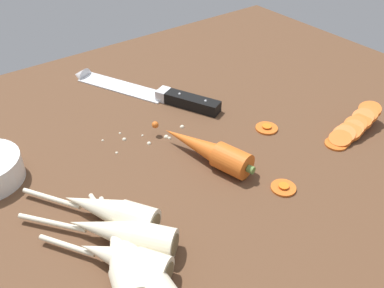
# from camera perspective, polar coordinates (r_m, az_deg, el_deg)

# --- Properties ---
(ground_plane) EXTENTS (1.20, 0.90, 0.04)m
(ground_plane) POSITION_cam_1_polar(r_m,az_deg,el_deg) (0.73, -0.94, -1.46)
(ground_plane) COLOR brown
(chefs_knife) EXTENTS (0.18, 0.33, 0.04)m
(chefs_knife) POSITION_cam_1_polar(r_m,az_deg,el_deg) (0.88, -7.12, 7.25)
(chefs_knife) COLOR silver
(chefs_knife) RESTS_ON ground_plane
(whole_carrot) EXTENTS (0.08, 0.20, 0.04)m
(whole_carrot) POSITION_cam_1_polar(r_m,az_deg,el_deg) (0.68, 2.12, -0.72)
(whole_carrot) COLOR #D6601E
(whole_carrot) RESTS_ON ground_plane
(parsnip_front) EXTENTS (0.15, 0.19, 0.04)m
(parsnip_front) POSITION_cam_1_polar(r_m,az_deg,el_deg) (0.56, -9.51, -11.72)
(parsnip_front) COLOR beige
(parsnip_front) RESTS_ON ground_plane
(parsnip_mid_left) EXTENTS (0.05, 0.23, 0.04)m
(parsnip_mid_left) POSITION_cam_1_polar(r_m,az_deg,el_deg) (0.52, -6.98, -15.92)
(parsnip_mid_left) COLOR beige
(parsnip_mid_left) RESTS_ON ground_plane
(parsnip_mid_right) EXTENTS (0.07, 0.18, 0.04)m
(parsnip_mid_right) POSITION_cam_1_polar(r_m,az_deg,el_deg) (0.53, -9.38, -15.02)
(parsnip_mid_right) COLOR beige
(parsnip_mid_right) RESTS_ON ground_plane
(parsnip_back) EXTENTS (0.12, 0.16, 0.04)m
(parsnip_back) POSITION_cam_1_polar(r_m,az_deg,el_deg) (0.53, -9.18, -15.04)
(parsnip_back) COLOR beige
(parsnip_back) RESTS_ON ground_plane
(parsnip_outer) EXTENTS (0.13, 0.19, 0.04)m
(parsnip_outer) POSITION_cam_1_polar(r_m,az_deg,el_deg) (0.59, -11.10, -8.75)
(parsnip_outer) COLOR beige
(parsnip_outer) RESTS_ON ground_plane
(carrot_slice_stack) EXTENTS (0.14, 0.05, 0.04)m
(carrot_slice_stack) POSITION_cam_1_polar(r_m,az_deg,el_deg) (0.79, 20.91, 2.20)
(carrot_slice_stack) COLOR #D6601E
(carrot_slice_stack) RESTS_ON ground_plane
(carrot_slice_stray_near) EXTENTS (0.04, 0.04, 0.01)m
(carrot_slice_stray_near) POSITION_cam_1_polar(r_m,az_deg,el_deg) (0.65, 12.19, -5.66)
(carrot_slice_stray_near) COLOR #D6601E
(carrot_slice_stray_near) RESTS_ON ground_plane
(carrot_slice_stray_mid) EXTENTS (0.04, 0.04, 0.01)m
(carrot_slice_stray_mid) POSITION_cam_1_polar(r_m,az_deg,el_deg) (0.77, 9.99, 2.21)
(carrot_slice_stray_mid) COLOR #D6601E
(carrot_slice_stray_mid) RESTS_ON ground_plane
(mince_crumbs) EXTENTS (0.22, 0.10, 0.01)m
(mince_crumbs) POSITION_cam_1_polar(r_m,az_deg,el_deg) (0.77, -3.33, 2.74)
(mince_crumbs) COLOR beige
(mince_crumbs) RESTS_ON ground_plane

